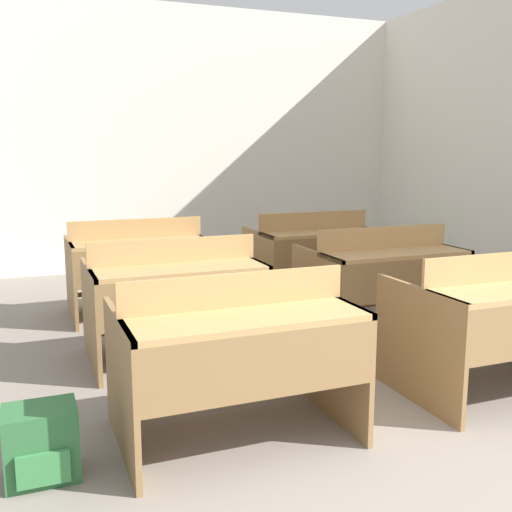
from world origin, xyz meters
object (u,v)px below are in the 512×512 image
Objects in this scene: bench_second_right at (382,276)px; wastepaper_bin at (421,256)px; bench_third_left at (138,264)px; bench_front_left at (236,351)px; bench_front_right at (501,318)px; schoolbag at (41,444)px; bench_third_right at (313,252)px; bench_second_left at (175,295)px.

bench_second_right reaches higher than wastepaper_bin.
bench_third_left is at bearing 143.72° from bench_second_right.
bench_front_right is (1.64, -0.02, 0.00)m from bench_front_left.
bench_second_right is 3.52× the size of schoolbag.
wastepaper_bin is at bearing 42.26° from bench_front_left.
wastepaper_bin is at bearing 46.48° from bench_second_right.
schoolbag is (-2.58, -2.48, -0.28)m from bench_third_right.
bench_third_right is (0.01, 1.20, 0.00)m from bench_second_right.
schoolbag is (-4.42, -3.24, -0.00)m from wastepaper_bin.
bench_third_left is 3.61m from wastepaper_bin.
bench_third_right is (1.68, -0.03, 0.00)m from bench_third_left.
bench_third_left is 1.00× the size of bench_third_right.
schoolbag is (-2.57, -1.28, -0.28)m from bench_second_right.
bench_second_left is 4.03m from wastepaper_bin.
bench_second_right is 2.07m from bench_third_left.
bench_front_left and bench_second_left have the same top height.
bench_second_left is at bearing 89.83° from bench_front_left.
wastepaper_bin is (3.53, 0.73, -0.28)m from bench_third_left.
bench_second_left is (0.00, 1.23, 0.00)m from bench_front_left.
wastepaper_bin is (1.85, 0.76, -0.28)m from bench_third_right.
bench_front_right is at bearing 0.63° from schoolbag.
bench_front_right and bench_third_left have the same top height.
bench_front_right is 2.98m from bench_third_left.
bench_front_left is 1.23m from bench_second_left.
schoolbag is at bearing -153.46° from bench_second_right.
bench_front_left is 2.06m from bench_second_right.
bench_third_left reaches higher than wastepaper_bin.
bench_second_left is (-1.64, 1.25, 0.00)m from bench_front_right.
bench_second_left is 1.00× the size of bench_third_right.
bench_front_right is 3.73m from wastepaper_bin.
wastepaper_bin is 1.01× the size of schoolbag.
bench_second_right is at bearing 26.54° from schoolbag.
bench_third_left reaches higher than schoolbag.
bench_second_right is (1.65, 1.23, 0.00)m from bench_front_left.
wastepaper_bin is at bearing 22.40° from bench_third_right.
bench_front_right is at bearing -90.54° from bench_second_right.
bench_front_left is at bearing -90.17° from bench_second_left.
bench_third_right is 2.02m from wastepaper_bin.
bench_front_left is 3.52× the size of schoolbag.
bench_front_right is at bearing -120.23° from wastepaper_bin.
schoolbag is (-2.55, -0.03, -0.28)m from bench_front_right.
bench_front_right is 2.06m from bench_second_left.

